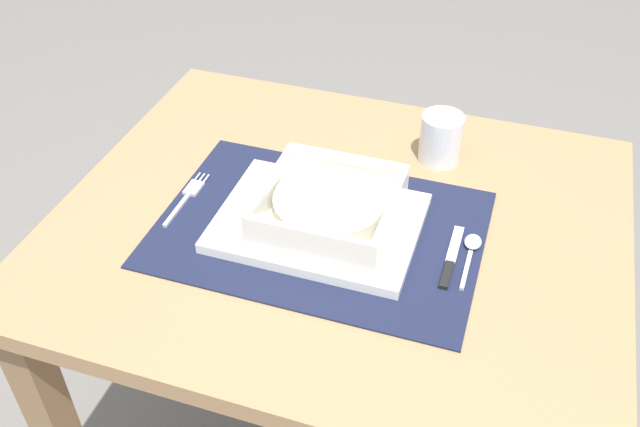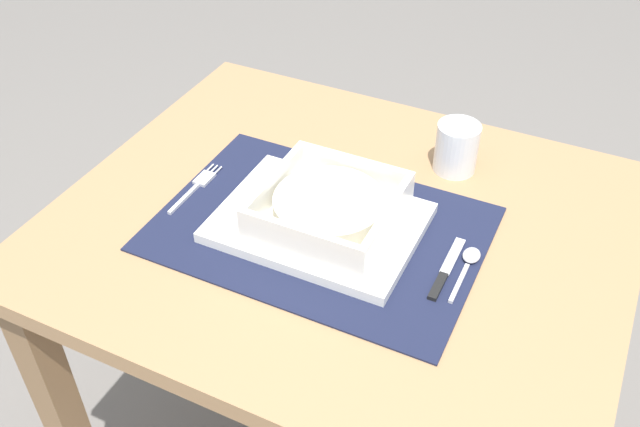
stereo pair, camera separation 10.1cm
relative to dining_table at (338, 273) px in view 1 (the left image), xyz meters
The scene contains 8 objects.
dining_table is the anchor object (origin of this frame).
placemat 0.12m from the dining_table, 119.81° to the right, with size 0.47×0.33×0.00m, color #191E38.
serving_plate 0.13m from the dining_table, 124.57° to the right, with size 0.29×0.21×0.02m, color white.
porridge_bowl 0.16m from the dining_table, 100.54° to the right, with size 0.19×0.19×0.06m.
fork 0.26m from the dining_table, behind, with size 0.02×0.13×0.00m.
spoon 0.23m from the dining_table, ahead, with size 0.02×0.11×0.01m.
butter_knife 0.22m from the dining_table, 14.39° to the right, with size 0.01×0.13×0.01m.
drinking_glass 0.27m from the dining_table, 60.62° to the left, with size 0.07×0.07×0.08m.
Camera 1 is at (0.23, -0.77, 1.39)m, focal length 39.66 mm.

